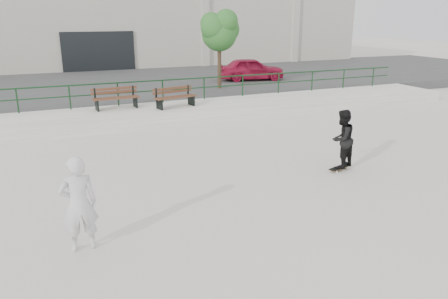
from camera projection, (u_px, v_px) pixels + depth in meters
name	position (u px, v px, depth m)	size (l,w,h in m)	color
ground	(246.00, 209.00, 10.15)	(120.00, 120.00, 0.00)	#BDB8AC
ledge	(149.00, 115.00, 18.43)	(30.00, 3.00, 0.50)	#B9B4A9
parking_strip	(115.00, 86.00, 25.91)	(60.00, 14.00, 0.50)	#3B3B3B
railing	(140.00, 87.00, 19.28)	(28.00, 0.06, 1.03)	#153C1C
commercial_building	(83.00, 11.00, 36.93)	(44.20, 16.33, 8.00)	#B4B2A2
bench_left	(116.00, 98.00, 18.40)	(1.97, 0.68, 0.90)	#512C1B
bench_right	(175.00, 97.00, 18.70)	(1.94, 0.91, 0.86)	#512C1B
tree	(220.00, 29.00, 22.81)	(2.31, 2.05, 4.10)	#4C3726
red_car	(251.00, 69.00, 26.41)	(1.58, 3.93, 1.34)	#AD1539
skateboard	(339.00, 168.00, 12.64)	(0.80, 0.43, 0.09)	black
standing_skater	(342.00, 139.00, 12.38)	(0.82, 0.64, 1.69)	black
seated_skater	(79.00, 204.00, 8.13)	(0.68, 0.45, 1.88)	silver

